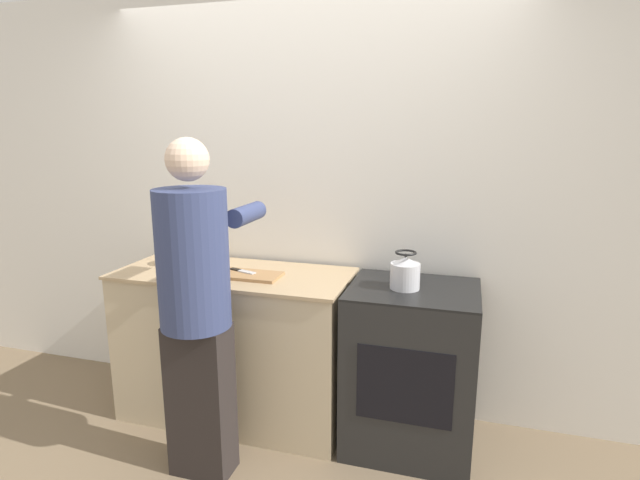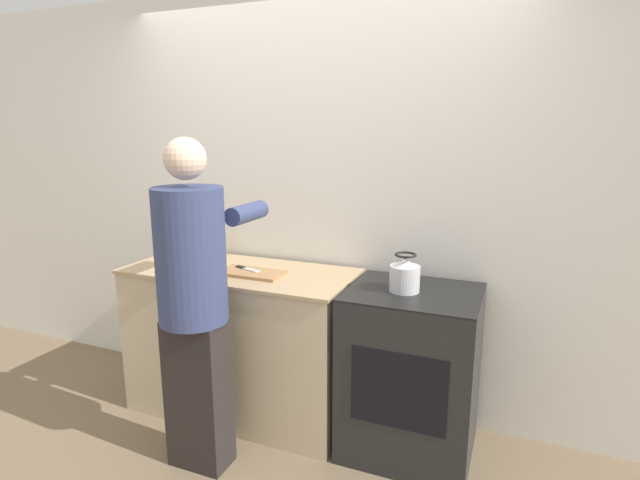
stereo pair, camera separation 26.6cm
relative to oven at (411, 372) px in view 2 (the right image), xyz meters
name	(u,v)px [view 2 (the right image)]	position (x,y,z in m)	size (l,w,h in m)	color
ground_plane	(272,448)	(-0.70, -0.29, -0.46)	(12.00, 12.00, 0.00)	#7A664C
wall_back	(317,203)	(-0.70, 0.37, 0.84)	(8.00, 0.05, 2.60)	white
counter	(242,341)	(-1.06, 0.01, 0.00)	(1.40, 0.62, 0.92)	#C6B28E
oven	(411,372)	(0.00, 0.00, 0.00)	(0.69, 0.58, 0.93)	black
person	(195,297)	(-1.00, -0.53, 0.47)	(0.39, 0.62, 1.72)	#282321
cutting_board	(251,273)	(-0.94, -0.05, 0.47)	(0.39, 0.20, 0.02)	#A87A4C
knife	(247,269)	(-0.99, -0.02, 0.48)	(0.18, 0.09, 0.01)	silver
kettle	(405,276)	(-0.05, -0.02, 0.55)	(0.16, 0.16, 0.20)	silver
bowl_prep	(183,255)	(-1.51, 0.05, 0.50)	(0.15, 0.15, 0.07)	silver
canister_jar	(216,245)	(-1.34, 0.18, 0.55)	(0.12, 0.12, 0.18)	tan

